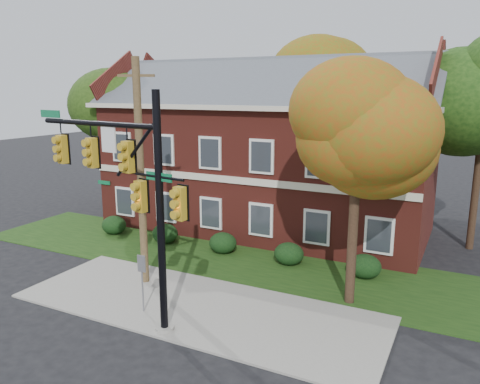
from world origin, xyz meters
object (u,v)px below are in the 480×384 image
at_px(tree_near_right, 364,128).
at_px(tree_left_rear, 120,111).
at_px(hedge_center, 223,243).
at_px(utility_pole, 141,174).
at_px(hedge_left, 165,233).
at_px(hedge_far_right, 365,266).
at_px(traffic_signal, 128,183).
at_px(sign_post, 142,274).
at_px(tree_far_rear, 330,77).
at_px(hedge_far_left, 114,225).
at_px(apartment_building, 266,143).
at_px(hedge_right, 289,254).

relative_size(tree_near_right, tree_left_rear, 0.97).
relative_size(hedge_center, utility_pole, 0.15).
relative_size(hedge_left, tree_near_right, 0.16).
xyz_separation_m(hedge_far_right, tree_left_rear, (-16.73, 4.14, 6.16)).
xyz_separation_m(traffic_signal, sign_post, (-0.04, 0.54, -3.45)).
height_order(hedge_left, tree_far_rear, tree_far_rear).
bearing_deg(hedge_far_left, tree_left_rear, 123.42).
relative_size(tree_far_rear, utility_pole, 1.25).
relative_size(apartment_building, hedge_center, 13.43).
height_order(hedge_far_right, traffic_signal, traffic_signal).
relative_size(apartment_building, hedge_far_right, 13.43).
bearing_deg(tree_near_right, tree_left_rear, 157.64).
bearing_deg(hedge_far_left, traffic_signal, -44.78).
height_order(hedge_far_left, hedge_far_right, same).
xyz_separation_m(hedge_left, hedge_center, (3.50, 0.00, 0.00)).
relative_size(apartment_building, tree_left_rear, 2.12).
height_order(hedge_far_left, hedge_right, same).
bearing_deg(tree_far_rear, apartment_building, -99.71).
distance_m(tree_left_rear, tree_far_rear, 14.40).
xyz_separation_m(hedge_right, tree_near_right, (3.72, -2.83, 6.14)).
height_order(hedge_far_left, traffic_signal, traffic_signal).
bearing_deg(tree_near_right, hedge_right, 142.72).
relative_size(traffic_signal, utility_pole, 0.87).
bearing_deg(hedge_far_right, traffic_signal, -130.78).
distance_m(tree_left_rear, traffic_signal, 15.61).
bearing_deg(hedge_far_right, tree_near_right, -85.48).
bearing_deg(hedge_far_right, hedge_center, 180.00).
distance_m(hedge_far_left, utility_pole, 8.58).
xyz_separation_m(apartment_building, hedge_far_left, (-7.00, -5.25, -4.46)).
xyz_separation_m(apartment_building, hedge_left, (-3.50, -5.25, -4.46)).
bearing_deg(hedge_far_left, sign_post, -42.79).
relative_size(hedge_left, hedge_far_right, 1.00).
relative_size(hedge_right, tree_left_rear, 0.16).
distance_m(traffic_signal, utility_pole, 3.27).
xyz_separation_m(apartment_building, hedge_center, (0.00, -5.25, -4.46)).
distance_m(hedge_center, sign_post, 7.03).
relative_size(hedge_far_left, hedge_far_right, 1.00).
relative_size(hedge_far_right, tree_left_rear, 0.16).
height_order(hedge_left, utility_pole, utility_pole).
bearing_deg(tree_near_right, utility_pole, -167.45).
bearing_deg(hedge_center, hedge_left, 180.00).
height_order(hedge_right, utility_pole, utility_pole).
distance_m(hedge_far_right, utility_pole, 10.29).
relative_size(hedge_left, tree_far_rear, 0.12).
xyz_separation_m(apartment_building, traffic_signal, (0.54, -12.74, -0.02)).
bearing_deg(hedge_right, tree_far_rear, 99.36).
distance_m(hedge_far_left, tree_near_right, 15.75).
relative_size(tree_left_rear, traffic_signal, 1.11).
height_order(hedge_center, hedge_right, same).
bearing_deg(traffic_signal, hedge_center, 102.35).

